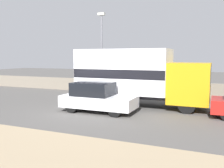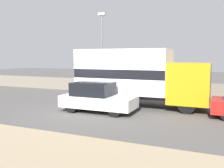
{
  "view_description": "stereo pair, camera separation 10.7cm",
  "coord_description": "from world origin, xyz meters",
  "views": [
    {
      "loc": [
        6.42,
        -11.48,
        2.91
      ],
      "look_at": [
        0.97,
        1.38,
        1.38
      ],
      "focal_mm": 40.0,
      "sensor_mm": 36.0,
      "label": 1
    },
    {
      "loc": [
        6.51,
        -11.44,
        2.91
      ],
      "look_at": [
        0.97,
        1.38,
        1.38
      ],
      "focal_mm": 40.0,
      "sensor_mm": 36.0,
      "label": 2
    }
  ],
  "objects": [
    {
      "name": "ground_plane",
      "position": [
        0.0,
        0.0,
        0.0
      ],
      "size": [
        80.0,
        80.0,
        0.0
      ],
      "primitive_type": "plane",
      "color": "#514F4C"
    },
    {
      "name": "car_hatchback",
      "position": [
        0.59,
        0.22,
        0.77
      ],
      "size": [
        3.95,
        1.71,
        1.57
      ],
      "color": "silver",
      "rests_on": "ground_plane"
    },
    {
      "name": "stone_wall_backdrop",
      "position": [
        0.0,
        7.16,
        0.53
      ],
      "size": [
        60.0,
        0.35,
        1.05
      ],
      "color": "gray",
      "rests_on": "ground_plane"
    },
    {
      "name": "street_lamp",
      "position": [
        -1.96,
        6.21,
        3.67
      ],
      "size": [
        0.56,
        0.28,
        6.27
      ],
      "color": "slate",
      "rests_on": "ground_plane"
    },
    {
      "name": "box_truck",
      "position": [
        1.96,
        2.54,
        1.86
      ],
      "size": [
        7.6,
        2.49,
        3.35
      ],
      "color": "gold",
      "rests_on": "ground_plane"
    }
  ]
}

